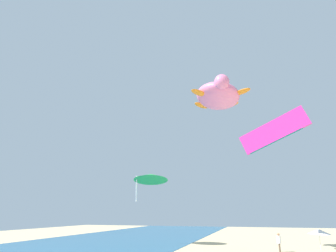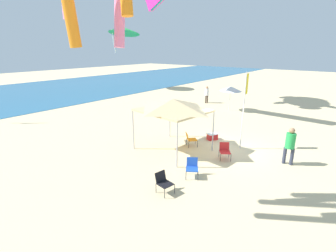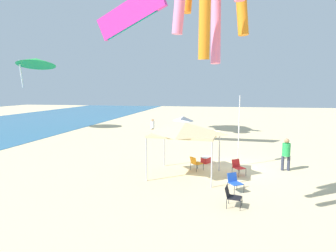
{
  "view_description": "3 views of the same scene",
  "coord_description": "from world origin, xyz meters",
  "px_view_note": "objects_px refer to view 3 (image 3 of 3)",
  "views": [
    {
      "loc": [
        -20.62,
        9.09,
        3.61
      ],
      "look_at": [
        0.39,
        15.51,
        10.35
      ],
      "focal_mm": 30.24,
      "sensor_mm": 36.0,
      "label": 1
    },
    {
      "loc": [
        -12.48,
        -5.41,
        5.48
      ],
      "look_at": [
        -2.13,
        2.72,
        1.41
      ],
      "focal_mm": 26.91,
      "sensor_mm": 36.0,
      "label": 2
    },
    {
      "loc": [
        -16.53,
        0.65,
        4.64
      ],
      "look_at": [
        -0.55,
        3.74,
        2.5
      ],
      "focal_mm": 29.79,
      "sensor_mm": 36.0,
      "label": 3
    }
  ],
  "objects_px": {
    "beach_umbrella": "(183,118)",
    "folding_chair_facing_ocean": "(238,166)",
    "canopy_tent": "(185,129)",
    "folding_chair_near_cooler": "(234,181)",
    "folding_chair_left_of_tent": "(196,162)",
    "person_near_umbrella": "(286,152)",
    "kite_parafoil_magenta": "(130,14)",
    "cooler_box": "(206,160)",
    "banner_flag": "(239,124)",
    "kite_delta_green": "(36,62)",
    "folding_chair_right_of_tent": "(232,195)",
    "person_kite_handler": "(153,126)"
  },
  "relations": [
    {
      "from": "kite_delta_green",
      "to": "beach_umbrella",
      "type": "bearing_deg",
      "value": -29.04
    },
    {
      "from": "folding_chair_left_of_tent",
      "to": "folding_chair_near_cooler",
      "type": "bearing_deg",
      "value": 168.08
    },
    {
      "from": "folding_chair_facing_ocean",
      "to": "kite_parafoil_magenta",
      "type": "height_order",
      "value": "kite_parafoil_magenta"
    },
    {
      "from": "folding_chair_near_cooler",
      "to": "folding_chair_facing_ocean",
      "type": "bearing_deg",
      "value": 50.37
    },
    {
      "from": "folding_chair_near_cooler",
      "to": "folding_chair_right_of_tent",
      "type": "bearing_deg",
      "value": -128.96
    },
    {
      "from": "cooler_box",
      "to": "folding_chair_near_cooler",
      "type": "bearing_deg",
      "value": -161.79
    },
    {
      "from": "folding_chair_facing_ocean",
      "to": "kite_parafoil_magenta",
      "type": "bearing_deg",
      "value": 112.53
    },
    {
      "from": "folding_chair_left_of_tent",
      "to": "canopy_tent",
      "type": "bearing_deg",
      "value": 109.02
    },
    {
      "from": "folding_chair_right_of_tent",
      "to": "person_near_umbrella",
      "type": "relative_size",
      "value": 0.44
    },
    {
      "from": "person_near_umbrella",
      "to": "kite_parafoil_magenta",
      "type": "distance_m",
      "value": 14.08
    },
    {
      "from": "canopy_tent",
      "to": "kite_parafoil_magenta",
      "type": "bearing_deg",
      "value": 41.18
    },
    {
      "from": "folding_chair_facing_ocean",
      "to": "kite_parafoil_magenta",
      "type": "relative_size",
      "value": 0.14
    },
    {
      "from": "canopy_tent",
      "to": "folding_chair_near_cooler",
      "type": "distance_m",
      "value": 3.8
    },
    {
      "from": "person_near_umbrella",
      "to": "kite_parafoil_magenta",
      "type": "relative_size",
      "value": 0.33
    },
    {
      "from": "folding_chair_facing_ocean",
      "to": "person_near_umbrella",
      "type": "height_order",
      "value": "person_near_umbrella"
    },
    {
      "from": "canopy_tent",
      "to": "folding_chair_facing_ocean",
      "type": "xyz_separation_m",
      "value": [
        0.71,
        -2.82,
        -2.08
      ]
    },
    {
      "from": "beach_umbrella",
      "to": "kite_delta_green",
      "type": "distance_m",
      "value": 18.42
    },
    {
      "from": "banner_flag",
      "to": "beach_umbrella",
      "type": "bearing_deg",
      "value": 28.81
    },
    {
      "from": "beach_umbrella",
      "to": "kite_delta_green",
      "type": "relative_size",
      "value": 0.42
    },
    {
      "from": "canopy_tent",
      "to": "cooler_box",
      "type": "height_order",
      "value": "canopy_tent"
    },
    {
      "from": "folding_chair_left_of_tent",
      "to": "cooler_box",
      "type": "bearing_deg",
      "value": -62.02
    },
    {
      "from": "beach_umbrella",
      "to": "person_kite_handler",
      "type": "xyz_separation_m",
      "value": [
        1.64,
        3.34,
        -0.98
      ]
    },
    {
      "from": "person_kite_handler",
      "to": "kite_parafoil_magenta",
      "type": "bearing_deg",
      "value": -176.12
    },
    {
      "from": "folding_chair_left_of_tent",
      "to": "cooler_box",
      "type": "height_order",
      "value": "folding_chair_left_of_tent"
    },
    {
      "from": "banner_flag",
      "to": "kite_parafoil_magenta",
      "type": "bearing_deg",
      "value": 69.38
    },
    {
      "from": "canopy_tent",
      "to": "person_near_umbrella",
      "type": "xyz_separation_m",
      "value": [
        2.02,
        -5.57,
        -1.46
      ]
    },
    {
      "from": "folding_chair_left_of_tent",
      "to": "folding_chair_facing_ocean",
      "type": "bearing_deg",
      "value": -144.79
    },
    {
      "from": "canopy_tent",
      "to": "kite_parafoil_magenta",
      "type": "height_order",
      "value": "kite_parafoil_magenta"
    },
    {
      "from": "canopy_tent",
      "to": "banner_flag",
      "type": "distance_m",
      "value": 3.88
    },
    {
      "from": "person_near_umbrella",
      "to": "folding_chair_left_of_tent",
      "type": "bearing_deg",
      "value": 5.75
    },
    {
      "from": "kite_parafoil_magenta",
      "to": "canopy_tent",
      "type": "bearing_deg",
      "value": 147.62
    },
    {
      "from": "canopy_tent",
      "to": "kite_delta_green",
      "type": "height_order",
      "value": "kite_delta_green"
    },
    {
      "from": "beach_umbrella",
      "to": "person_near_umbrella",
      "type": "relative_size",
      "value": 1.21
    },
    {
      "from": "kite_delta_green",
      "to": "kite_parafoil_magenta",
      "type": "bearing_deg",
      "value": -49.63
    },
    {
      "from": "beach_umbrella",
      "to": "person_near_umbrella",
      "type": "height_order",
      "value": "beach_umbrella"
    },
    {
      "from": "canopy_tent",
      "to": "folding_chair_right_of_tent",
      "type": "height_order",
      "value": "canopy_tent"
    },
    {
      "from": "folding_chair_right_of_tent",
      "to": "cooler_box",
      "type": "bearing_deg",
      "value": 22.58
    },
    {
      "from": "kite_delta_green",
      "to": "folding_chair_left_of_tent",
      "type": "bearing_deg",
      "value": -52.17
    },
    {
      "from": "banner_flag",
      "to": "person_near_umbrella",
      "type": "xyz_separation_m",
      "value": [
        -0.52,
        -2.64,
        -1.48
      ]
    },
    {
      "from": "person_kite_handler",
      "to": "kite_parafoil_magenta",
      "type": "xyz_separation_m",
      "value": [
        -6.89,
        -0.14,
        9.02
      ]
    },
    {
      "from": "cooler_box",
      "to": "banner_flag",
      "type": "distance_m",
      "value": 3.09
    },
    {
      "from": "folding_chair_facing_ocean",
      "to": "canopy_tent",
      "type": "bearing_deg",
      "value": 158.59
    },
    {
      "from": "folding_chair_near_cooler",
      "to": "kite_parafoil_magenta",
      "type": "relative_size",
      "value": 0.14
    },
    {
      "from": "folding_chair_facing_ocean",
      "to": "cooler_box",
      "type": "height_order",
      "value": "folding_chair_facing_ocean"
    },
    {
      "from": "canopy_tent",
      "to": "folding_chair_near_cooler",
      "type": "relative_size",
      "value": 4.52
    },
    {
      "from": "folding_chair_left_of_tent",
      "to": "folding_chair_near_cooler",
      "type": "distance_m",
      "value": 3.61
    },
    {
      "from": "folding_chair_right_of_tent",
      "to": "folding_chair_left_of_tent",
      "type": "bearing_deg",
      "value": 32.1
    },
    {
      "from": "banner_flag",
      "to": "person_near_umbrella",
      "type": "bearing_deg",
      "value": -101.21
    },
    {
      "from": "beach_umbrella",
      "to": "folding_chair_facing_ocean",
      "type": "bearing_deg",
      "value": -156.33
    },
    {
      "from": "folding_chair_facing_ocean",
      "to": "person_kite_handler",
      "type": "relative_size",
      "value": 0.47
    }
  ]
}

